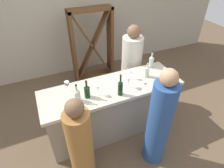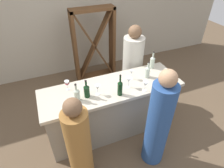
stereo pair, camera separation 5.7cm
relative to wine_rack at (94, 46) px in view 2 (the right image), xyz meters
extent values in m
plane|color=brown|center=(-0.24, -1.65, -0.81)|extent=(12.00, 12.00, 0.00)
cube|color=#B2A893|center=(-0.24, 0.55, 0.59)|extent=(8.00, 0.10, 2.80)
cube|color=gray|center=(-0.24, -1.65, -0.38)|extent=(2.05, 0.60, 0.88)
cube|color=beige|center=(-0.24, -1.65, 0.09)|extent=(2.13, 0.68, 0.05)
cube|color=brown|center=(-0.43, 0.00, 0.00)|extent=(0.06, 0.28, 1.63)
cube|color=brown|center=(0.43, 0.00, 0.00)|extent=(0.06, 0.28, 1.63)
cube|color=brown|center=(0.00, 0.00, 0.78)|extent=(0.92, 0.28, 0.06)
cube|color=brown|center=(0.00, 0.00, -0.78)|extent=(0.92, 0.28, 0.06)
cube|color=brown|center=(0.00, 0.00, 0.00)|extent=(0.83, 0.20, 1.52)
cube|color=brown|center=(0.00, 0.00, 0.00)|extent=(0.83, 0.20, 1.52)
cylinder|color=#B7C6B2|center=(-0.79, -1.75, 0.19)|extent=(0.08, 0.08, 0.16)
cone|color=#B7C6B2|center=(-0.79, -1.75, 0.29)|extent=(0.08, 0.08, 0.03)
cylinder|color=#B7C6B2|center=(-0.79, -1.75, 0.34)|extent=(0.03, 0.03, 0.07)
cylinder|color=black|center=(-0.79, -1.75, 0.38)|extent=(0.03, 0.03, 0.01)
cylinder|color=black|center=(-0.65, -1.73, 0.19)|extent=(0.08, 0.08, 0.16)
cone|color=black|center=(-0.65, -1.73, 0.29)|extent=(0.08, 0.08, 0.03)
cylinder|color=black|center=(-0.65, -1.73, 0.34)|extent=(0.03, 0.03, 0.07)
cylinder|color=black|center=(-0.65, -1.73, 0.38)|extent=(0.03, 0.03, 0.01)
cylinder|color=black|center=(-0.21, -1.86, 0.21)|extent=(0.07, 0.07, 0.20)
cone|color=black|center=(-0.21, -1.86, 0.33)|extent=(0.07, 0.07, 0.04)
cylinder|color=black|center=(-0.21, -1.86, 0.39)|extent=(0.02, 0.02, 0.08)
cylinder|color=black|center=(-0.21, -1.86, 0.44)|extent=(0.03, 0.03, 0.01)
cylinder|color=#B7C6B2|center=(0.37, -1.62, 0.19)|extent=(0.08, 0.08, 0.16)
cone|color=#B7C6B2|center=(0.37, -1.62, 0.29)|extent=(0.08, 0.08, 0.03)
cylinder|color=#B7C6B2|center=(0.37, -1.62, 0.34)|extent=(0.03, 0.03, 0.07)
cylinder|color=black|center=(0.37, -1.62, 0.38)|extent=(0.03, 0.03, 0.01)
cylinder|color=#B7C6B2|center=(0.59, -1.41, 0.20)|extent=(0.08, 0.08, 0.18)
cone|color=#B7C6B2|center=(0.59, -1.41, 0.31)|extent=(0.08, 0.08, 0.03)
cylinder|color=#B7C6B2|center=(0.59, -1.41, 0.36)|extent=(0.03, 0.03, 0.07)
cylinder|color=black|center=(0.59, -1.41, 0.41)|extent=(0.03, 0.03, 0.01)
cylinder|color=white|center=(0.16, -1.91, 0.11)|extent=(0.06, 0.06, 0.00)
cylinder|color=white|center=(0.16, -1.91, 0.15)|extent=(0.01, 0.01, 0.07)
cone|color=white|center=(0.16, -1.91, 0.23)|extent=(0.08, 0.08, 0.08)
cylinder|color=white|center=(-0.02, -1.75, 0.11)|extent=(0.06, 0.06, 0.00)
cylinder|color=white|center=(-0.02, -1.75, 0.16)|extent=(0.01, 0.01, 0.08)
cone|color=white|center=(-0.02, -1.75, 0.24)|extent=(0.08, 0.08, 0.08)
cylinder|color=white|center=(-0.49, -1.74, 0.11)|extent=(0.06, 0.06, 0.00)
cylinder|color=white|center=(-0.49, -1.74, 0.16)|extent=(0.01, 0.01, 0.08)
cone|color=white|center=(-0.49, -1.74, 0.24)|extent=(0.07, 0.07, 0.08)
cylinder|color=white|center=(0.11, -1.57, 0.11)|extent=(0.06, 0.06, 0.00)
cylinder|color=white|center=(0.11, -1.57, 0.15)|extent=(0.01, 0.01, 0.08)
cone|color=white|center=(0.11, -1.57, 0.23)|extent=(0.06, 0.06, 0.08)
cylinder|color=white|center=(-0.86, -1.47, 0.11)|extent=(0.06, 0.06, 0.00)
cylinder|color=white|center=(-0.86, -1.47, 0.15)|extent=(0.01, 0.01, 0.07)
cone|color=white|center=(-0.86, -1.47, 0.23)|extent=(0.07, 0.07, 0.08)
cone|color=maroon|center=(-0.86, -1.47, 0.20)|extent=(0.06, 0.06, 0.03)
cylinder|color=#9E6B33|center=(-0.93, -2.27, -0.21)|extent=(0.33, 0.33, 1.21)
sphere|color=brown|center=(-0.93, -2.27, 0.49)|extent=(0.21, 0.21, 0.21)
cylinder|color=#284C8C|center=(0.11, -2.39, -0.13)|extent=(0.37, 0.37, 1.37)
sphere|color=tan|center=(0.11, -2.39, 0.65)|extent=(0.21, 0.21, 0.21)
cylinder|color=beige|center=(0.41, -1.05, -0.14)|extent=(0.39, 0.39, 1.35)
sphere|color=brown|center=(0.41, -1.05, 0.64)|extent=(0.23, 0.23, 0.23)
camera|label=1|loc=(-1.13, -3.69, 1.83)|focal=30.35mm
camera|label=2|loc=(-1.08, -3.71, 1.83)|focal=30.35mm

